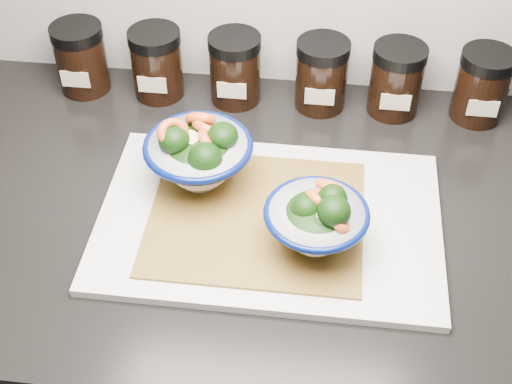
# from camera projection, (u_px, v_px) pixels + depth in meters

# --- Properties ---
(countertop) EXTENTS (3.50, 0.60, 0.04)m
(countertop) POSITION_uv_depth(u_px,v_px,m) (320.00, 222.00, 0.98)
(countertop) COLOR black
(countertop) RESTS_ON cabinet
(cutting_board) EXTENTS (0.45, 0.30, 0.01)m
(cutting_board) POSITION_uv_depth(u_px,v_px,m) (269.00, 220.00, 0.94)
(cutting_board) COLOR silver
(cutting_board) RESTS_ON countertop
(bamboo_mat) EXTENTS (0.28, 0.24, 0.00)m
(bamboo_mat) POSITION_uv_depth(u_px,v_px,m) (256.00, 217.00, 0.94)
(bamboo_mat) COLOR olive
(bamboo_mat) RESTS_ON cutting_board
(bowl_left) EXTENTS (0.15, 0.15, 0.11)m
(bowl_left) POSITION_uv_depth(u_px,v_px,m) (199.00, 155.00, 0.95)
(bowl_left) COLOR white
(bowl_left) RESTS_ON bamboo_mat
(bowl_right) EXTENTS (0.13, 0.13, 0.09)m
(bowl_right) POSITION_uv_depth(u_px,v_px,m) (317.00, 221.00, 0.87)
(bowl_right) COLOR white
(bowl_right) RESTS_ON bamboo_mat
(spice_jar_a) EXTENTS (0.08, 0.08, 0.11)m
(spice_jar_a) POSITION_uv_depth(u_px,v_px,m) (81.00, 58.00, 1.13)
(spice_jar_a) COLOR black
(spice_jar_a) RESTS_ON countertop
(spice_jar_b) EXTENTS (0.08, 0.08, 0.11)m
(spice_jar_b) POSITION_uv_depth(u_px,v_px,m) (157.00, 63.00, 1.12)
(spice_jar_b) COLOR black
(spice_jar_b) RESTS_ON countertop
(spice_jar_c) EXTENTS (0.08, 0.08, 0.11)m
(spice_jar_c) POSITION_uv_depth(u_px,v_px,m) (235.00, 69.00, 1.11)
(spice_jar_c) COLOR black
(spice_jar_c) RESTS_ON countertop
(spice_jar_d) EXTENTS (0.08, 0.08, 0.11)m
(spice_jar_d) POSITION_uv_depth(u_px,v_px,m) (321.00, 74.00, 1.10)
(spice_jar_d) COLOR black
(spice_jar_d) RESTS_ON countertop
(spice_jar_e) EXTENTS (0.08, 0.08, 0.11)m
(spice_jar_e) POSITION_uv_depth(u_px,v_px,m) (396.00, 80.00, 1.09)
(spice_jar_e) COLOR black
(spice_jar_e) RESTS_ON countertop
(spice_jar_f) EXTENTS (0.08, 0.08, 0.11)m
(spice_jar_f) POSITION_uv_depth(u_px,v_px,m) (482.00, 86.00, 1.08)
(spice_jar_f) COLOR black
(spice_jar_f) RESTS_ON countertop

